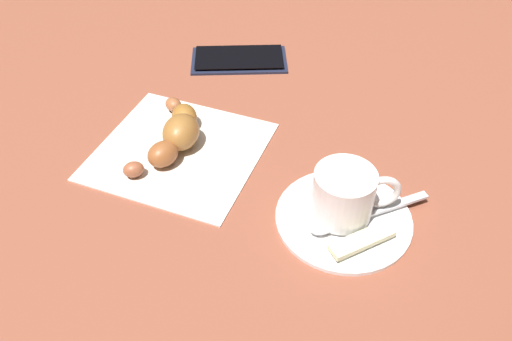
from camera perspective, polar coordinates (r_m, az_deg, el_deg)
The scene contains 8 objects.
ground_plane at distance 0.60m, azimuth -1.20°, elevation -0.95°, with size 1.80×1.80×0.00m, color brown.
saucer at distance 0.56m, azimuth 9.63°, elevation -5.11°, with size 0.15×0.15×0.01m, color white.
espresso_cup at distance 0.54m, azimuth 9.79°, elevation -2.62°, with size 0.08×0.07×0.06m.
teaspoon at distance 0.55m, azimuth 10.46°, elevation -5.22°, with size 0.10×0.12×0.01m.
sugar_packet at distance 0.53m, azimuth 11.63°, elevation -7.55°, with size 0.07×0.02×0.01m, color beige.
napkin at distance 0.64m, azimuth -8.38°, elevation 2.29°, with size 0.19×0.19×0.00m, color silver.
croissant at distance 0.63m, azimuth -8.85°, elevation 4.08°, with size 0.09×0.15×0.04m.
cell_phone at distance 0.80m, azimuth -1.89°, elevation 12.22°, with size 0.16×0.14×0.01m.
Camera 1 is at (0.23, -0.36, 0.42)m, focal length 36.21 mm.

